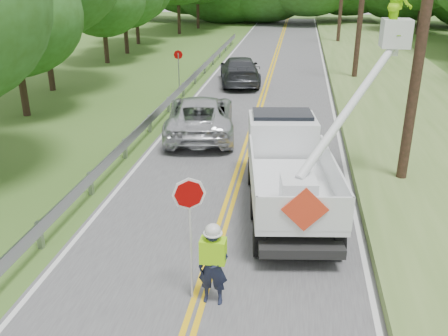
# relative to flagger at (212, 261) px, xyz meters

# --- Properties ---
(road) EXTENTS (7.20, 96.00, 0.03)m
(road) POSITION_rel_flagger_xyz_m (-0.29, 11.39, -0.95)
(road) COLOR #4A494B
(road) RESTS_ON ground
(guardrail) EXTENTS (0.18, 48.00, 0.77)m
(guardrail) POSITION_rel_flagger_xyz_m (-4.30, 12.30, -0.41)
(guardrail) COLOR gray
(guardrail) RESTS_ON ground
(tall_grass_verge) EXTENTS (7.00, 96.00, 0.30)m
(tall_grass_verge) POSITION_rel_flagger_xyz_m (6.81, 11.39, -0.81)
(tall_grass_verge) COLOR #4E702F
(tall_grass_verge) RESTS_ON ground
(flagger) EXTENTS (1.05, 0.40, 2.63)m
(flagger) POSITION_rel_flagger_xyz_m (0.00, 0.00, 0.00)
(flagger) COLOR #191E33
(flagger) RESTS_ON road
(bucket_truck) EXTENTS (4.44, 6.29, 6.09)m
(bucket_truck) POSITION_rel_flagger_xyz_m (1.50, 5.19, 0.48)
(bucket_truck) COLOR black
(bucket_truck) RESTS_ON road
(suv_silver) EXTENTS (3.38, 5.86, 1.54)m
(suv_silver) POSITION_rel_flagger_xyz_m (-2.28, 10.36, -0.17)
(suv_silver) COLOR silver
(suv_silver) RESTS_ON road
(suv_darkgrey) EXTENTS (3.03, 5.54, 1.52)m
(suv_darkgrey) POSITION_rel_flagger_xyz_m (-1.86, 19.73, -0.18)
(suv_darkgrey) COLOR #34373B
(suv_darkgrey) RESTS_ON road
(stop_sign_permanent) EXTENTS (0.47, 0.12, 2.24)m
(stop_sign_permanent) POSITION_rel_flagger_xyz_m (-4.78, 17.15, 0.50)
(stop_sign_permanent) COLOR gray
(stop_sign_permanent) RESTS_ON ground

